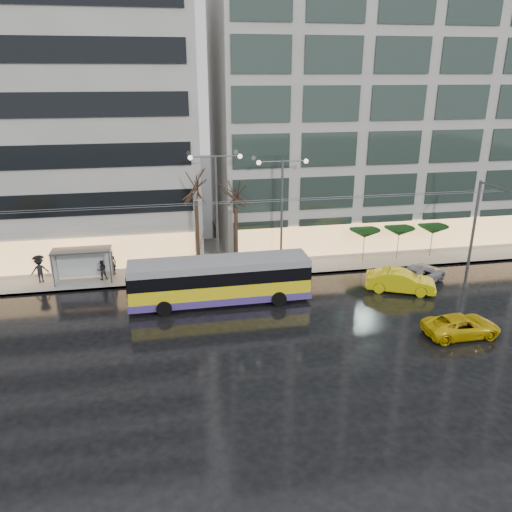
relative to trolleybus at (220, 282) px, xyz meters
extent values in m
plane|color=black|center=(-1.53, -5.38, -1.52)|extent=(140.00, 140.00, 0.00)
cube|color=gray|center=(0.47, 8.62, -1.44)|extent=(80.00, 10.00, 0.15)
cube|color=slate|center=(0.47, 3.67, -1.44)|extent=(80.00, 0.10, 0.15)
cube|color=#9C9A95|center=(17.47, 13.62, 11.13)|extent=(32.00, 14.00, 25.00)
cube|color=yellow|center=(0.00, 0.00, -0.47)|extent=(12.00, 2.64, 1.50)
cube|color=#463585|center=(0.00, 0.00, -0.97)|extent=(12.04, 2.68, 0.50)
cube|color=black|center=(0.00, 0.00, 0.63)|extent=(12.02, 2.66, 0.90)
cube|color=gray|center=(0.00, 0.00, 1.33)|extent=(12.00, 2.64, 0.50)
cube|color=black|center=(6.01, 0.07, 0.48)|extent=(0.09, 2.29, 1.30)
cube|color=black|center=(-6.01, -0.08, 0.48)|extent=(0.09, 2.29, 1.30)
cylinder|color=black|center=(3.78, 1.29, -1.02)|extent=(1.00, 0.36, 1.00)
cylinder|color=black|center=(3.81, -1.20, -1.02)|extent=(1.00, 0.36, 1.00)
cylinder|color=black|center=(-3.81, 1.20, -1.02)|extent=(1.00, 0.36, 1.00)
cylinder|color=black|center=(-3.77, -1.29, -1.02)|extent=(1.00, 0.36, 1.00)
cylinder|color=#595B60|center=(-1.01, 0.93, 2.77)|extent=(0.11, 3.71, 2.62)
cylinder|color=#595B60|center=(-1.02, 1.43, 2.77)|extent=(0.11, 3.71, 2.62)
cylinder|color=#595B60|center=(20.47, 3.12, 1.98)|extent=(0.24, 0.24, 7.00)
cube|color=#595B60|center=(20.47, 0.62, 5.38)|extent=(0.10, 5.00, 0.10)
cylinder|color=#595B60|center=(-0.53, 0.37, 5.28)|extent=(42.00, 0.04, 0.04)
cylinder|color=#595B60|center=(-0.53, 0.87, 5.28)|extent=(42.00, 0.04, 0.04)
cube|color=#595B60|center=(-9.53, 5.12, 1.08)|extent=(4.20, 1.60, 0.12)
cube|color=silver|center=(-9.53, 5.82, -0.17)|extent=(4.00, 0.05, 2.20)
cube|color=white|center=(-11.58, 5.12, -0.17)|extent=(0.10, 1.40, 2.20)
cylinder|color=#595B60|center=(-11.53, 4.42, -0.17)|extent=(0.10, 0.10, 2.40)
cylinder|color=#595B60|center=(-11.53, 5.82, -0.17)|extent=(0.10, 0.10, 2.40)
cylinder|color=#595B60|center=(-7.53, 4.42, -0.17)|extent=(0.10, 0.10, 2.40)
cylinder|color=#595B60|center=(-7.53, 5.82, -0.17)|extent=(0.10, 0.10, 2.40)
cylinder|color=#595B60|center=(0.47, 5.42, 3.13)|extent=(0.18, 0.18, 9.00)
cylinder|color=#595B60|center=(-0.43, 5.42, 7.53)|extent=(1.80, 0.10, 0.10)
cylinder|color=#595B60|center=(1.37, 5.42, 7.53)|extent=(1.80, 0.10, 0.10)
sphere|color=#FFF2CC|center=(-1.33, 5.42, 7.48)|extent=(0.36, 0.36, 0.36)
sphere|color=#FFF2CC|center=(2.27, 5.42, 7.48)|extent=(0.36, 0.36, 0.36)
cylinder|color=#595B60|center=(5.47, 5.42, 2.88)|extent=(0.18, 0.18, 8.50)
cylinder|color=#595B60|center=(4.57, 5.42, 7.03)|extent=(1.80, 0.10, 0.10)
cylinder|color=#595B60|center=(6.37, 5.42, 7.03)|extent=(1.80, 0.10, 0.10)
sphere|color=#FFF2CC|center=(3.67, 5.42, 6.98)|extent=(0.36, 0.36, 0.36)
sphere|color=#FFF2CC|center=(7.27, 5.42, 6.98)|extent=(0.36, 0.36, 0.36)
cylinder|color=black|center=(-1.03, 5.62, 1.43)|extent=(0.28, 0.28, 5.60)
cylinder|color=black|center=(1.97, 5.82, 1.08)|extent=(0.28, 0.28, 4.90)
cylinder|color=#595B60|center=(12.47, 5.62, -0.27)|extent=(0.06, 0.06, 2.20)
cone|color=#0E3510|center=(12.47, 5.62, 0.93)|extent=(2.50, 2.50, 0.70)
cylinder|color=#595B60|center=(15.47, 5.62, -0.27)|extent=(0.06, 0.06, 2.20)
cone|color=#0E3510|center=(15.47, 5.62, 0.93)|extent=(2.50, 2.50, 0.70)
cylinder|color=#595B60|center=(18.47, 5.62, -0.27)|extent=(0.06, 0.06, 2.20)
cone|color=#0E3510|center=(18.47, 5.62, 0.93)|extent=(2.50, 2.50, 0.70)
imported|color=yellow|center=(12.84, -0.46, -0.72)|extent=(5.10, 3.49, 1.59)
imported|color=#D9B50B|center=(13.56, -7.09, -0.88)|extent=(4.62, 2.19, 1.27)
imported|color=#9F9EA3|center=(14.98, 0.83, -0.86)|extent=(5.22, 4.23, 1.32)
imported|color=black|center=(-7.62, 6.19, -0.41)|extent=(0.79, 0.62, 1.90)
imported|color=#EC4EA5|center=(-7.62, 6.19, 0.38)|extent=(1.19, 1.20, 0.88)
imported|color=black|center=(-8.25, 5.22, -0.60)|extent=(0.86, 0.74, 1.53)
imported|color=black|center=(-12.69, 5.59, -0.42)|extent=(1.36, 0.97, 1.90)
imported|color=black|center=(-12.69, 5.59, 0.38)|extent=(0.99, 0.99, 0.72)
camera|label=1|loc=(-3.15, -30.75, 13.22)|focal=35.00mm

